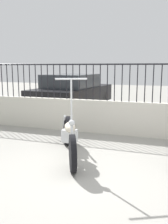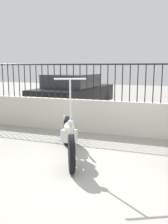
% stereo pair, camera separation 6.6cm
% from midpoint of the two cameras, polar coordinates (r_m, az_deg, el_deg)
% --- Properties ---
extents(ground_plane, '(40.00, 40.00, 0.00)m').
position_cam_midpoint_polar(ground_plane, '(4.13, 1.04, -14.27)').
color(ground_plane, gray).
extents(low_wall, '(10.62, 0.18, 0.86)m').
position_cam_midpoint_polar(low_wall, '(6.40, 8.17, -1.38)').
color(low_wall, beige).
rests_on(low_wall, ground_plane).
extents(fence_railing, '(10.62, 0.04, 0.93)m').
position_cam_midpoint_polar(fence_railing, '(6.27, 8.41, 7.92)').
color(fence_railing, black).
rests_on(fence_railing, low_wall).
extents(motorcycle_white, '(1.07, 1.98, 1.54)m').
position_cam_midpoint_polar(motorcycle_white, '(4.96, -3.82, -5.32)').
color(motorcycle_white, black).
rests_on(motorcycle_white, ground_plane).
extents(car_black, '(2.21, 4.36, 1.42)m').
position_cam_midpoint_polar(car_black, '(9.94, -2.80, 4.54)').
color(car_black, black).
rests_on(car_black, ground_plane).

